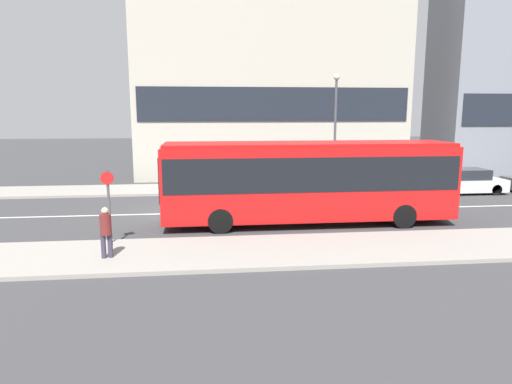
% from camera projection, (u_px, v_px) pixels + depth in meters
% --- Properties ---
extents(ground_plane, '(120.00, 120.00, 0.00)m').
position_uv_depth(ground_plane, '(177.00, 214.00, 20.75)').
color(ground_plane, '#3A3A3D').
extents(sidewalk_near, '(44.00, 3.50, 0.13)m').
position_uv_depth(sidewalk_near, '(166.00, 254.00, 14.62)').
color(sidewalk_near, gray).
rests_on(sidewalk_near, ground_plane).
extents(sidewalk_far, '(44.00, 3.50, 0.13)m').
position_uv_depth(sidewalk_far, '(184.00, 189.00, 26.86)').
color(sidewalk_far, gray).
rests_on(sidewalk_far, ground_plane).
extents(lane_centerline, '(41.80, 0.16, 0.01)m').
position_uv_depth(lane_centerline, '(177.00, 213.00, 20.75)').
color(lane_centerline, silver).
rests_on(lane_centerline, ground_plane).
extents(apartment_block_left_tower, '(18.64, 6.81, 18.32)m').
position_uv_depth(apartment_block_left_tower, '(269.00, 46.00, 32.38)').
color(apartment_block_left_tower, '#B7B2A3').
rests_on(apartment_block_left_tower, ground_plane).
extents(city_bus, '(11.81, 2.63, 3.35)m').
position_uv_depth(city_bus, '(308.00, 177.00, 18.65)').
color(city_bus, red).
rests_on(city_bus, ground_plane).
extents(parked_car_0, '(3.98, 1.74, 1.38)m').
position_uv_depth(parked_car_0, '(388.00, 183.00, 25.35)').
color(parked_car_0, navy).
rests_on(parked_car_0, ground_plane).
extents(parked_car_1, '(3.96, 1.76, 1.39)m').
position_uv_depth(parked_car_1, '(467.00, 182.00, 25.80)').
color(parked_car_1, silver).
rests_on(parked_car_1, ground_plane).
extents(pedestrian_near_stop, '(0.34, 0.34, 1.59)m').
position_uv_depth(pedestrian_near_stop, '(106.00, 230.00, 13.95)').
color(pedestrian_near_stop, '#383347').
rests_on(pedestrian_near_stop, sidewalk_near).
extents(bus_stop_sign, '(0.44, 0.12, 2.53)m').
position_uv_depth(bus_stop_sign, '(109.00, 201.00, 15.43)').
color(bus_stop_sign, '#4C4C51').
rests_on(bus_stop_sign, sidewalk_near).
extents(street_lamp, '(0.36, 0.36, 6.54)m').
position_uv_depth(street_lamp, '(335.00, 119.00, 26.10)').
color(street_lamp, '#4C4C51').
rests_on(street_lamp, sidewalk_far).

